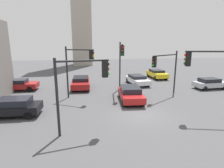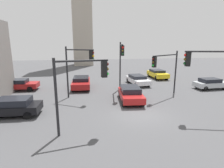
# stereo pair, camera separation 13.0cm
# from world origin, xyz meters

# --- Properties ---
(ground_plane) EXTENTS (100.91, 100.91, 0.00)m
(ground_plane) POSITION_xyz_m (0.00, 0.00, 0.00)
(ground_plane) COLOR #4C4C4F
(traffic_light_0) EXTENTS (3.58, 1.12, 5.23)m
(traffic_light_0) POSITION_xyz_m (4.67, -1.38, 3.70)
(traffic_light_0) COLOR black
(traffic_light_0) RESTS_ON ground_plane
(traffic_light_1) EXTENTS (3.23, 0.75, 4.69)m
(traffic_light_1) POSITION_xyz_m (-4.45, -2.17, 3.36)
(traffic_light_1) COLOR black
(traffic_light_1) RESTS_ON ground_plane
(traffic_light_2) EXTENTS (3.85, 2.58, 4.70)m
(traffic_light_2) POSITION_xyz_m (4.00, 4.37, 3.32)
(traffic_light_2) COLOR black
(traffic_light_2) RESTS_ON ground_plane
(traffic_light_3) EXTENTS (2.73, 1.72, 5.18)m
(traffic_light_3) POSITION_xyz_m (-4.69, 4.88, 3.64)
(traffic_light_3) COLOR black
(traffic_light_3) RESTS_ON ground_plane
(traffic_light_4) EXTENTS (0.77, 3.78, 5.62)m
(traffic_light_4) POSITION_xyz_m (-0.16, 6.49, 3.99)
(traffic_light_4) COLOR black
(traffic_light_4) RESTS_ON ground_plane
(car_0) EXTENTS (2.39, 4.52, 1.39)m
(car_0) POSITION_xyz_m (0.12, 3.42, 0.74)
(car_0) COLOR maroon
(car_0) RESTS_ON ground_plane
(car_1) EXTENTS (2.32, 4.87, 1.39)m
(car_1) POSITION_xyz_m (-4.56, 9.50, 0.74)
(car_1) COLOR maroon
(car_1) RESTS_ON ground_plane
(car_2) EXTENTS (4.00, 1.85, 1.31)m
(car_2) POSITION_xyz_m (11.07, 6.41, 0.69)
(car_2) COLOR #ADB2B7
(car_2) RESTS_ON ground_plane
(car_3) EXTENTS (4.55, 2.01, 1.34)m
(car_3) POSITION_xyz_m (-11.98, 9.55, 0.72)
(car_3) COLOR maroon
(car_3) RESTS_ON ground_plane
(car_4) EXTENTS (1.99, 4.50, 1.35)m
(car_4) POSITION_xyz_m (7.51, 14.10, 0.74)
(car_4) COLOR yellow
(car_4) RESTS_ON ground_plane
(car_5) EXTENTS (4.32, 2.10, 1.40)m
(car_5) POSITION_xyz_m (-9.80, 1.40, 0.73)
(car_5) COLOR black
(car_5) RESTS_ON ground_plane
(car_6) EXTENTS (2.33, 4.68, 1.26)m
(car_6) POSITION_xyz_m (3.01, 10.28, 0.69)
(car_6) COLOR silver
(car_6) RESTS_ON ground_plane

